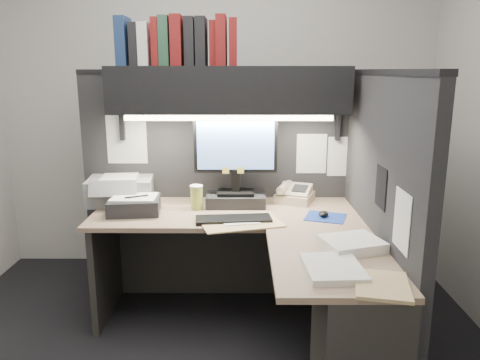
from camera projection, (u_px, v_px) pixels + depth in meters
The scene contains 21 objects.
wall_back at pixel (216, 105), 3.82m from camera, with size 3.50×0.04×2.70m, color beige.
wall_front at pixel (132, 217), 0.90m from camera, with size 3.50×0.04×2.70m, color beige.
partition_back at pixel (217, 187), 3.39m from camera, with size 1.90×0.06×1.60m, color black.
partition_right at pixel (377, 219), 2.65m from camera, with size 0.06×1.50×1.60m, color black.
desk at pixel (281, 291), 2.56m from camera, with size 1.70×1.53×0.73m.
overhead_shelf at pixel (229, 90), 3.05m from camera, with size 1.55×0.34×0.30m, color black.
task_light_tube at pixel (229, 118), 2.95m from camera, with size 0.04×0.04×1.32m, color white.
monitor at pixel (236, 171), 3.12m from camera, with size 0.55×0.25×0.59m.
keyboard at pixel (233, 219), 2.84m from camera, with size 0.46×0.15×0.02m, color black.
mousepad at pixel (325, 217), 2.91m from camera, with size 0.24×0.22×0.00m, color navy.
mouse at pixel (324, 214), 2.91m from camera, with size 0.06×0.09×0.03m, color black.
telephone at pixel (295, 195), 3.26m from camera, with size 0.24×0.25×0.10m, color tan.
coffee_cup at pixel (197, 198), 3.07m from camera, with size 0.08×0.08×0.15m, color #CCD254.
printer at pixel (121, 189), 3.25m from camera, with size 0.43×0.37×0.17m, color gray.
notebook_stack at pixel (135, 205), 3.00m from camera, with size 0.32×0.27×0.10m, color black.
open_folder at pixel (241, 222), 2.81m from camera, with size 0.47×0.31×0.01m, color tan.
paper_stack_a at pixel (352, 244), 2.39m from camera, with size 0.29×0.24×0.06m, color white.
paper_stack_b at pixel (333, 268), 2.13m from camera, with size 0.25×0.32×0.03m, color white.
manila_stack at pixel (382, 285), 1.98m from camera, with size 0.22×0.28×0.02m, color tan.
binder_row at pixel (178, 42), 2.99m from camera, with size 0.76×0.25×0.31m.
pinned_papers at pixel (275, 162), 2.97m from camera, with size 1.76×1.31×0.51m.
Camera 1 is at (0.21, -2.35, 1.63)m, focal length 35.00 mm.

